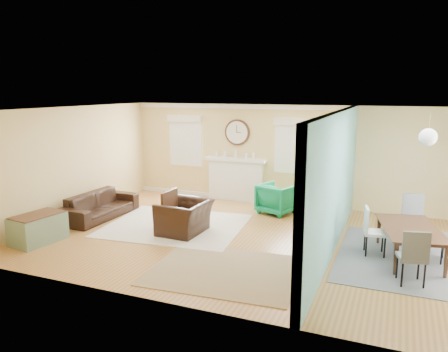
# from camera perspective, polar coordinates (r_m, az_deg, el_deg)

# --- Properties ---
(floor) EXTENTS (9.00, 9.00, 0.00)m
(floor) POSITION_cam_1_polar(r_m,az_deg,el_deg) (8.93, 4.08, -8.31)
(floor) COLOR #9E652E
(floor) RESTS_ON ground
(wall_back) EXTENTS (9.00, 0.02, 2.60)m
(wall_back) POSITION_cam_1_polar(r_m,az_deg,el_deg) (11.43, 8.85, 2.65)
(wall_back) COLOR #E0C06D
(wall_back) RESTS_ON ground
(wall_front) EXTENTS (9.00, 0.02, 2.60)m
(wall_front) POSITION_cam_1_polar(r_m,az_deg,el_deg) (5.88, -4.90, -5.46)
(wall_front) COLOR #E0C06D
(wall_front) RESTS_ON ground
(wall_left) EXTENTS (0.02, 6.00, 2.60)m
(wall_left) POSITION_cam_1_polar(r_m,az_deg,el_deg) (10.82, -19.11, 1.67)
(wall_left) COLOR #E0C06D
(wall_left) RESTS_ON ground
(ceiling) EXTENTS (9.00, 6.00, 0.02)m
(ceiling) POSITION_cam_1_polar(r_m,az_deg,el_deg) (8.42, 4.33, 8.60)
(ceiling) COLOR white
(ceiling) RESTS_ON wall_back
(partition) EXTENTS (0.17, 6.00, 2.60)m
(partition) POSITION_cam_1_polar(r_m,az_deg,el_deg) (8.52, 14.51, -0.13)
(partition) COLOR #E0C06D
(partition) RESTS_ON ground
(fireplace) EXTENTS (1.70, 0.30, 1.17)m
(fireplace) POSITION_cam_1_polar(r_m,az_deg,el_deg) (11.87, 1.55, -0.35)
(fireplace) COLOR white
(fireplace) RESTS_ON ground
(wall_clock) EXTENTS (0.70, 0.07, 0.70)m
(wall_clock) POSITION_cam_1_polar(r_m,az_deg,el_deg) (11.76, 1.73, 5.72)
(wall_clock) COLOR #4D281A
(wall_clock) RESTS_ON wall_back
(window_left) EXTENTS (1.05, 0.13, 1.42)m
(window_left) POSITION_cam_1_polar(r_m,az_deg,el_deg) (12.39, -5.05, 5.08)
(window_left) COLOR white
(window_left) RESTS_ON wall_back
(window_right) EXTENTS (1.05, 0.13, 1.42)m
(window_right) POSITION_cam_1_polar(r_m,az_deg,el_deg) (11.33, 9.09, 4.39)
(window_right) COLOR white
(window_right) RESTS_ON wall_back
(pendant) EXTENTS (0.30, 0.30, 0.55)m
(pendant) POSITION_cam_1_polar(r_m,az_deg,el_deg) (8.06, 25.10, 4.61)
(pendant) COLOR gold
(pendant) RESTS_ON ceiling
(rug_cream) EXTENTS (3.18, 2.83, 0.02)m
(rug_cream) POSITION_cam_1_polar(r_m,az_deg,el_deg) (9.84, -6.33, -6.43)
(rug_cream) COLOR beige
(rug_cream) RESTS_ON floor
(rug_jute) EXTENTS (2.57, 2.16, 0.01)m
(rug_jute) POSITION_cam_1_polar(r_m,az_deg,el_deg) (7.48, 0.16, -12.23)
(rug_jute) COLOR #9A865F
(rug_jute) RESTS_ON floor
(rug_grey) EXTENTS (2.45, 3.06, 0.01)m
(rug_grey) POSITION_cam_1_polar(r_m,az_deg,el_deg) (8.61, 23.09, -9.93)
(rug_grey) COLOR slate
(rug_grey) RESTS_ON floor
(sofa) EXTENTS (0.84, 2.05, 0.59)m
(sofa) POSITION_cam_1_polar(r_m,az_deg,el_deg) (10.73, -15.86, -3.70)
(sofa) COLOR black
(sofa) RESTS_ON floor
(eames_chair) EXTENTS (0.97, 1.10, 0.69)m
(eames_chair) POSITION_cam_1_polar(r_m,az_deg,el_deg) (9.24, -5.17, -5.40)
(eames_chair) COLOR black
(eames_chair) RESTS_ON floor
(green_chair) EXTENTS (1.00, 1.02, 0.73)m
(green_chair) POSITION_cam_1_polar(r_m,az_deg,el_deg) (10.73, 6.92, -2.95)
(green_chair) COLOR #086B43
(green_chair) RESTS_ON floor
(trunk) EXTENTS (0.73, 1.07, 0.57)m
(trunk) POSITION_cam_1_polar(r_m,az_deg,el_deg) (9.43, -23.11, -6.31)
(trunk) COLOR gray
(trunk) RESTS_ON floor
(credenza) EXTENTS (0.50, 1.46, 0.80)m
(credenza) POSITION_cam_1_polar(r_m,az_deg,el_deg) (9.82, 13.45, -4.32)
(credenza) COLOR #996844
(credenza) RESTS_ON floor
(tv) EXTENTS (0.19, 1.12, 0.64)m
(tv) POSITION_cam_1_polar(r_m,az_deg,el_deg) (9.66, 13.54, -0.18)
(tv) COLOR black
(tv) RESTS_ON credenza
(garden_stool) EXTENTS (0.35, 0.35, 0.51)m
(garden_stool) POSITION_cam_1_polar(r_m,az_deg,el_deg) (8.86, 12.72, -6.97)
(garden_stool) COLOR white
(garden_stool) RESTS_ON floor
(potted_plant) EXTENTS (0.45, 0.46, 0.38)m
(potted_plant) POSITION_cam_1_polar(r_m,az_deg,el_deg) (8.73, 12.84, -4.18)
(potted_plant) COLOR #337F33
(potted_plant) RESTS_ON garden_stool
(dining_table) EXTENTS (1.29, 1.85, 0.59)m
(dining_table) POSITION_cam_1_polar(r_m,az_deg,el_deg) (8.52, 23.24, -8.10)
(dining_table) COLOR #4D281A
(dining_table) RESTS_ON floor
(dining_chair_n) EXTENTS (0.48, 0.48, 0.92)m
(dining_chair_n) POSITION_cam_1_polar(r_m,az_deg,el_deg) (9.51, 23.62, -4.61)
(dining_chair_n) COLOR slate
(dining_chair_n) RESTS_ON floor
(dining_chair_s) EXTENTS (0.48, 0.48, 0.91)m
(dining_chair_s) POSITION_cam_1_polar(r_m,az_deg,el_deg) (7.42, 23.36, -9.04)
(dining_chair_s) COLOR slate
(dining_chair_s) RESTS_ON floor
(dining_chair_w) EXTENTS (0.45, 0.45, 0.89)m
(dining_chair_w) POSITION_cam_1_polar(r_m,az_deg,el_deg) (8.44, 19.19, -6.38)
(dining_chair_w) COLOR white
(dining_chair_w) RESTS_ON floor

